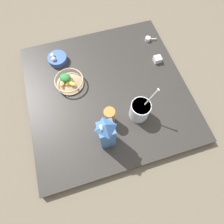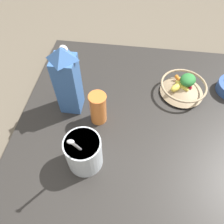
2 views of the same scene
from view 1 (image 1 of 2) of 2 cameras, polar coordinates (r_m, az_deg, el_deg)
ground_plane at (r=1.28m, az=-1.51°, el=6.15°), size 6.00×6.00×0.00m
countertop at (r=1.26m, az=-1.53°, el=6.68°), size 1.10×1.10×0.05m
fruit_bowl at (r=1.26m, az=-13.83°, el=9.71°), size 0.20×0.20×0.09m
milk_carton at (r=0.95m, az=-1.84°, el=-7.08°), size 0.08×0.08×0.30m
yogurt_tub at (r=1.10m, az=9.11°, el=0.72°), size 0.12×0.14×0.28m
drinking_cup at (r=1.07m, az=-0.77°, el=-1.34°), size 0.07×0.07×0.14m
spice_jar at (r=1.41m, az=14.61°, el=16.29°), size 0.05×0.05×0.04m
measuring_scoop at (r=1.53m, az=11.70°, el=22.32°), size 0.04×0.09×0.03m
garlic_bowl at (r=1.42m, az=-17.38°, el=16.21°), size 0.14×0.14×0.07m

